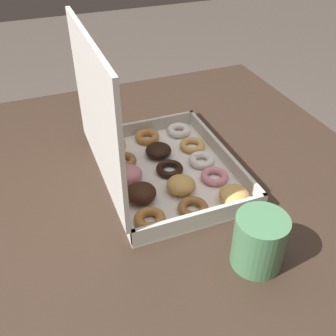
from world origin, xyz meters
name	(u,v)px	position (x,y,z in m)	size (l,w,h in m)	color
dining_table	(183,231)	(0.00, 0.00, 0.65)	(1.01, 0.83, 0.76)	#38281E
donut_box	(150,156)	(0.05, 0.05, 0.82)	(0.33, 0.26, 0.30)	silver
coffee_mug	(259,240)	(-0.20, -0.03, 0.81)	(0.08, 0.08, 0.09)	#4C8456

